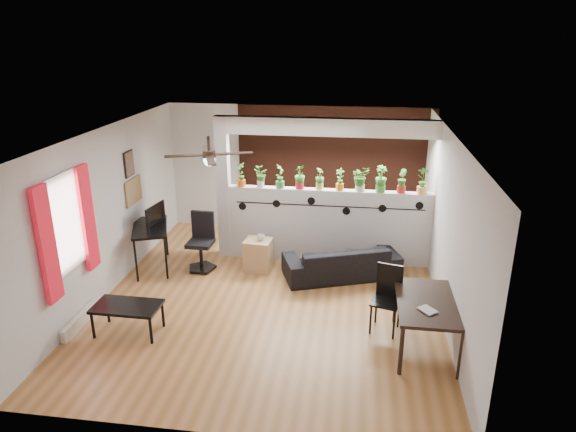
{
  "coord_description": "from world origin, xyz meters",
  "views": [
    {
      "loc": [
        1.28,
        -7.13,
        3.97
      ],
      "look_at": [
        0.19,
        0.6,
        1.15
      ],
      "focal_mm": 32.0,
      "sensor_mm": 36.0,
      "label": 1
    }
  ],
  "objects": [
    {
      "name": "room_shell",
      "position": [
        0.0,
        0.0,
        1.3
      ],
      "size": [
        6.3,
        7.1,
        2.9
      ],
      "color": "#935F30",
      "rests_on": "ground"
    },
    {
      "name": "partition_wall",
      "position": [
        0.8,
        1.5,
        0.68
      ],
      "size": [
        3.6,
        0.18,
        1.35
      ],
      "primitive_type": "cube",
      "color": "#BCBCC1",
      "rests_on": "ground"
    },
    {
      "name": "ceiling_header",
      "position": [
        0.8,
        1.5,
        2.45
      ],
      "size": [
        3.6,
        0.18,
        0.3
      ],
      "primitive_type": "cube",
      "color": "silver",
      "rests_on": "room_shell"
    },
    {
      "name": "pier_column",
      "position": [
        -1.11,
        1.5,
        1.3
      ],
      "size": [
        0.22,
        0.2,
        2.6
      ],
      "primitive_type": "cube",
      "color": "#BCBCC1",
      "rests_on": "ground"
    },
    {
      "name": "brick_panel",
      "position": [
        0.8,
        2.97,
        1.3
      ],
      "size": [
        3.9,
        0.05,
        2.6
      ],
      "primitive_type": "cube",
      "color": "brown",
      "rests_on": "ground"
    },
    {
      "name": "vine_decal",
      "position": [
        0.8,
        1.4,
        1.08
      ],
      "size": [
        3.31,
        0.01,
        0.3
      ],
      "color": "black",
      "rests_on": "partition_wall"
    },
    {
      "name": "window_assembly",
      "position": [
        -2.56,
        -1.2,
        1.51
      ],
      "size": [
        0.09,
        1.3,
        1.55
      ],
      "color": "white",
      "rests_on": "room_shell"
    },
    {
      "name": "baseboard_heater",
      "position": [
        -2.54,
        -1.2,
        0.09
      ],
      "size": [
        0.08,
        1.0,
        0.18
      ],
      "primitive_type": "cube",
      "color": "silver",
      "rests_on": "ground"
    },
    {
      "name": "corkboard",
      "position": [
        -2.58,
        0.95,
        1.35
      ],
      "size": [
        0.03,
        0.6,
        0.45
      ],
      "primitive_type": "cube",
      "color": "olive",
      "rests_on": "room_shell"
    },
    {
      "name": "framed_art",
      "position": [
        -2.58,
        0.9,
        1.85
      ],
      "size": [
        0.03,
        0.34,
        0.44
      ],
      "color": "#8C7259",
      "rests_on": "room_shell"
    },
    {
      "name": "ceiling_fan",
      "position": [
        -0.8,
        -0.3,
        2.31
      ],
      "size": [
        1.19,
        1.19,
        0.43
      ],
      "color": "black",
      "rests_on": "room_shell"
    },
    {
      "name": "potted_plant_0",
      "position": [
        -0.78,
        1.5,
        1.58
      ],
      "size": [
        0.27,
        0.28,
        0.43
      ],
      "color": "#E6561B",
      "rests_on": "partition_wall"
    },
    {
      "name": "potted_plant_1",
      "position": [
        -0.43,
        1.5,
        1.55
      ],
      "size": [
        0.18,
        0.14,
        0.37
      ],
      "color": "silver",
      "rests_on": "partition_wall"
    },
    {
      "name": "potted_plant_2",
      "position": [
        -0.08,
        1.5,
        1.58
      ],
      "size": [
        0.2,
        0.24,
        0.43
      ],
      "color": "#2F813D",
      "rests_on": "partition_wall"
    },
    {
      "name": "potted_plant_3",
      "position": [
        0.27,
        1.5,
        1.57
      ],
      "size": [
        0.27,
        0.28,
        0.42
      ],
      "color": "red",
      "rests_on": "partition_wall"
    },
    {
      "name": "potted_plant_4",
      "position": [
        0.62,
        1.5,
        1.55
      ],
      "size": [
        0.18,
        0.21,
        0.38
      ],
      "color": "gold",
      "rests_on": "partition_wall"
    },
    {
      "name": "potted_plant_5",
      "position": [
        0.98,
        1.5,
        1.56
      ],
      "size": [
        0.23,
        0.2,
        0.39
      ],
      "color": "orange",
      "rests_on": "partition_wall"
    },
    {
      "name": "potted_plant_6",
      "position": [
        1.33,
        1.5,
        1.58
      ],
      "size": [
        0.29,
        0.27,
        0.44
      ],
      "color": "silver",
      "rests_on": "partition_wall"
    },
    {
      "name": "potted_plant_7",
      "position": [
        1.68,
        1.5,
        1.59
      ],
      "size": [
        0.3,
        0.27,
        0.46
      ],
      "color": "green",
      "rests_on": "partition_wall"
    },
    {
      "name": "potted_plant_8",
      "position": [
        2.03,
        1.5,
        1.57
      ],
      "size": [
        0.19,
        0.23,
        0.41
      ],
      "color": "red",
      "rests_on": "partition_wall"
    },
    {
      "name": "potted_plant_9",
      "position": [
        2.38,
        1.5,
        1.6
      ],
      "size": [
        0.29,
        0.25,
        0.47
      ],
      "color": "#E7AA51",
      "rests_on": "partition_wall"
    },
    {
      "name": "sofa",
      "position": [
        1.08,
        0.88,
        0.27
      ],
      "size": [
        1.99,
        1.32,
        0.54
      ],
      "primitive_type": "imported",
      "rotation": [
        0.0,
        0.0,
        3.49
      ],
      "color": "black",
      "rests_on": "ground"
    },
    {
      "name": "cube_shelf",
      "position": [
        -0.38,
        0.93,
        0.28
      ],
      "size": [
        0.49,
        0.45,
        0.56
      ],
      "primitive_type": "cube",
      "rotation": [
        0.0,
        0.0,
        -0.09
      ],
      "color": "#A27F55",
      "rests_on": "ground"
    },
    {
      "name": "cup",
      "position": [
        -0.33,
        0.93,
        0.61
      ],
      "size": [
        0.17,
        0.17,
        0.1
      ],
      "primitive_type": "imported",
      "rotation": [
        0.0,
        0.0,
        0.4
      ],
      "color": "gray",
      "rests_on": "cube_shelf"
    },
    {
      "name": "computer_desk",
      "position": [
        -2.25,
        0.75,
        0.71
      ],
      "size": [
        0.91,
        1.21,
        0.79
      ],
      "color": "black",
      "rests_on": "ground"
    },
    {
      "name": "monitor",
      "position": [
        -2.25,
        0.9,
        0.88
      ],
      "size": [
        0.34,
        0.1,
        0.19
      ],
      "primitive_type": "imported",
      "rotation": [
        0.0,
        0.0,
        1.43
      ],
      "color": "black",
      "rests_on": "computer_desk"
    },
    {
      "name": "office_chair",
      "position": [
        -1.37,
        0.84,
        0.45
      ],
      "size": [
        0.53,
        0.53,
        1.01
      ],
      "color": "black",
      "rests_on": "ground"
    },
    {
      "name": "dining_table",
      "position": [
        2.25,
        -1.11,
        0.63
      ],
      "size": [
        0.78,
        1.29,
        0.7
      ],
      "color": "black",
      "rests_on": "ground"
    },
    {
      "name": "book",
      "position": [
        2.15,
        -1.41,
        0.71
      ],
      "size": [
        0.26,
        0.27,
        0.02
      ],
      "primitive_type": "imported",
      "rotation": [
        0.0,
        0.0,
        0.66
      ],
      "color": "gray",
      "rests_on": "dining_table"
    },
    {
      "name": "folding_chair",
      "position": [
        1.77,
        -0.67,
        0.56
      ],
      "size": [
        0.47,
        0.47,
        0.95
      ],
      "color": "black",
      "rests_on": "ground"
    },
    {
      "name": "coffee_table",
      "position": [
        -1.78,
        -1.29,
        0.38
      ],
      "size": [
        0.92,
        0.52,
        0.43
      ],
      "color": "black",
      "rests_on": "ground"
    }
  ]
}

